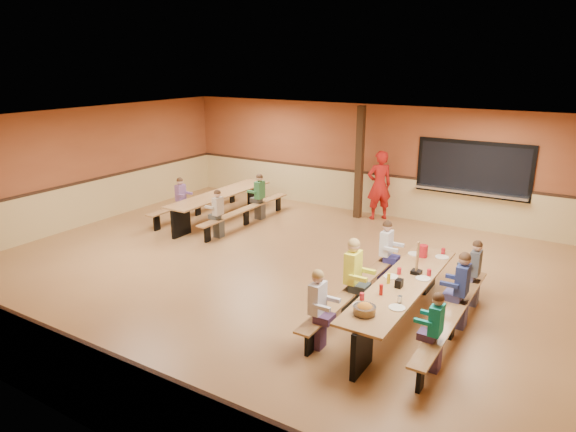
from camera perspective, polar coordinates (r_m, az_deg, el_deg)
The scene contains 23 objects.
ground at distance 10.44m, azimuth -1.30°, elevation -6.32°, with size 12.00×12.00×0.00m, color olive.
room_envelope at distance 10.19m, azimuth -1.32°, elevation -2.75°, with size 12.04×10.04×3.02m.
kitchen_pass_through at distance 13.53m, azimuth 19.86°, elevation 4.70°, with size 2.78×0.28×1.38m.
structural_post at distance 13.83m, azimuth 7.94°, elevation 5.84°, with size 0.18×0.18×3.00m, color black.
cafeteria_table_main at distance 8.51m, azimuth 12.52°, elevation -8.51°, with size 1.91×3.70×0.74m.
cafeteria_table_second at distance 13.79m, azimuth -7.48°, elevation 1.67°, with size 1.91×3.70×0.74m.
seated_child_white_left at distance 7.66m, azimuth 3.27°, elevation -10.37°, with size 0.38×0.31×1.22m, color silver, non-canonical shape.
seated_adult_yellow at distance 8.64m, azimuth 7.18°, elevation -6.81°, with size 0.43×0.35×1.33m, color #F3F63B, non-canonical shape.
seated_child_grey_left at distance 9.95m, azimuth 10.82°, elevation -4.02°, with size 0.38×0.31×1.23m, color white, non-canonical shape.
seated_child_teal_right at distance 7.42m, azimuth 16.04°, elevation -12.35°, with size 0.34×0.28×1.15m, color #118E81, non-canonical shape.
seated_child_navy_right at distance 8.64m, azimuth 18.70°, elevation -7.88°, with size 0.39×0.32×1.25m, color navy, non-canonical shape.
seated_child_char_right at distance 9.50m, azimuth 20.00°, elevation -6.02°, with size 0.35×0.29×1.17m, color #474A50, non-canonical shape.
seated_child_purple_sec at distance 13.84m, azimuth -11.81°, elevation 1.76°, with size 0.35×0.29×1.17m, color #764F7E, non-canonical shape.
seated_child_green_sec at distance 13.78m, azimuth -3.16°, elevation 2.13°, with size 0.37×0.31×1.22m, color #32733E, non-canonical shape.
seated_child_tan_sec at distance 12.43m, azimuth -7.77°, elevation 0.23°, with size 0.35×0.28×1.16m, color tan, non-canonical shape.
standing_woman at distance 13.88m, azimuth 10.10°, elevation 3.38°, with size 0.68×0.45×1.86m, color #B21814.
punch_pitcher at distance 9.50m, azimuth 14.80°, elevation -3.79°, with size 0.16×0.16×0.22m, color red.
chip_bowl at distance 7.30m, azimuth 8.51°, elevation -10.20°, with size 0.32×0.32×0.15m, color orange, non-canonical shape.
napkin_dispenser at distance 8.21m, azimuth 12.24°, elevation -7.32°, with size 0.10×0.14×0.13m, color black.
condiment_mustard at distance 8.30m, azimuth 11.12°, elevation -6.82°, with size 0.06×0.06×0.17m, color yellow.
condiment_ketchup at distance 7.89m, azimuth 10.30°, elevation -8.06°, with size 0.06×0.06×0.17m, color #B2140F.
table_paddle at distance 8.74m, azimuth 14.11°, elevation -5.42°, with size 0.16×0.16×0.56m.
place_settings at distance 8.40m, azimuth 12.64°, elevation -6.85°, with size 0.65×3.30×0.11m, color beige, non-canonical shape.
Camera 1 is at (5.23, -8.04, 4.12)m, focal length 32.00 mm.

